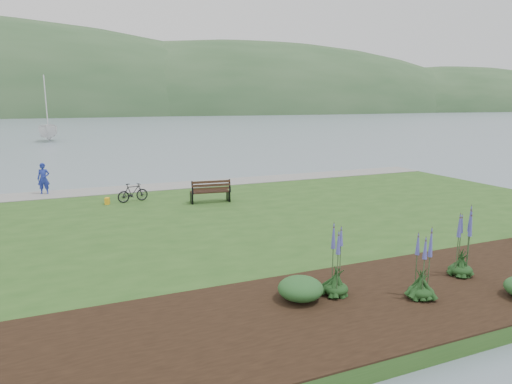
% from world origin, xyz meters
% --- Properties ---
extents(ground, '(600.00, 600.00, 0.00)m').
position_xyz_m(ground, '(0.00, 0.00, 0.00)').
color(ground, slate).
rests_on(ground, ground).
extents(lawn, '(34.00, 20.00, 0.40)m').
position_xyz_m(lawn, '(0.00, -2.00, 0.20)').
color(lawn, '#29501C').
rests_on(lawn, ground).
extents(shoreline_path, '(34.00, 2.20, 0.03)m').
position_xyz_m(shoreline_path, '(0.00, 6.90, 0.42)').
color(shoreline_path, gray).
rests_on(shoreline_path, lawn).
extents(garden_bed, '(24.00, 4.40, 0.04)m').
position_xyz_m(garden_bed, '(3.00, -9.80, 0.42)').
color(garden_bed, black).
rests_on(garden_bed, lawn).
extents(far_hillside, '(580.00, 80.00, 38.00)m').
position_xyz_m(far_hillside, '(20.00, 170.00, 0.00)').
color(far_hillside, '#2F522E').
rests_on(far_hillside, ground).
extents(park_bench, '(1.88, 0.93, 1.12)m').
position_xyz_m(park_bench, '(0.98, 1.99, 0.96)').
color(park_bench, black).
rests_on(park_bench, lawn).
extents(person, '(0.76, 0.59, 1.89)m').
position_xyz_m(person, '(-6.22, 7.18, 1.35)').
color(person, '#202F96').
rests_on(person, lawn).
extents(bicycle_b, '(0.75, 1.54, 0.89)m').
position_xyz_m(bicycle_b, '(-2.33, 3.61, 0.85)').
color(bicycle_b, black).
rests_on(bicycle_b, lawn).
extents(sailboat, '(10.56, 10.74, 26.58)m').
position_xyz_m(sailboat, '(-6.62, 46.80, 0.00)').
color(sailboat, silver).
rests_on(sailboat, ground).
extents(pannier, '(0.26, 0.33, 0.30)m').
position_xyz_m(pannier, '(-3.51, 3.53, 0.55)').
color(pannier, gold).
rests_on(pannier, lawn).
extents(echium_0, '(0.62, 0.62, 1.77)m').
position_xyz_m(echium_0, '(2.38, -10.18, 1.09)').
color(echium_0, black).
rests_on(echium_0, garden_bed).
extents(echium_1, '(0.62, 0.62, 2.08)m').
position_xyz_m(echium_1, '(4.41, -9.47, 1.28)').
color(echium_1, black).
rests_on(echium_1, garden_bed).
extents(echium_4, '(0.62, 0.62, 2.11)m').
position_xyz_m(echium_4, '(0.60, -9.23, 1.24)').
color(echium_4, black).
rests_on(echium_4, garden_bed).
extents(shrub_0, '(1.08, 1.08, 0.54)m').
position_xyz_m(shrub_0, '(-0.32, -9.13, 0.71)').
color(shrub_0, '#1E4C21').
rests_on(shrub_0, garden_bed).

